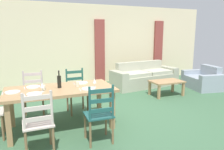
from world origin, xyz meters
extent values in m
cube|color=#3B6242|center=(0.00, 0.00, -0.01)|extent=(9.60, 9.60, 0.02)
cube|color=beige|center=(0.00, 3.30, 1.35)|extent=(9.60, 0.16, 2.70)
cube|color=brown|center=(0.56, 3.16, 1.10)|extent=(0.35, 0.08, 2.20)
cube|color=brown|center=(2.96, 3.16, 1.10)|extent=(0.35, 0.08, 2.20)
cube|color=#A98155|center=(-1.30, -0.13, 0.72)|extent=(1.90, 0.96, 0.05)
cube|color=#A98155|center=(-2.15, -0.51, 0.35)|extent=(0.08, 0.08, 0.70)
cube|color=#A98155|center=(-0.45, -0.51, 0.35)|extent=(0.08, 0.08, 0.70)
cube|color=#A98155|center=(-2.15, 0.25, 0.35)|extent=(0.08, 0.08, 0.70)
cube|color=#A98155|center=(-0.45, 0.25, 0.35)|extent=(0.08, 0.08, 0.70)
cube|color=beige|center=(-1.73, -0.87, 0.45)|extent=(0.43, 0.41, 0.03)
cylinder|color=brown|center=(-1.92, -0.70, 0.22)|extent=(0.04, 0.04, 0.43)
cylinder|color=brown|center=(-1.56, -0.69, 0.22)|extent=(0.04, 0.04, 0.43)
cylinder|color=brown|center=(-1.91, -1.04, 0.22)|extent=(0.04, 0.04, 0.43)
cylinder|color=brown|center=(-1.55, -1.03, 0.22)|extent=(0.04, 0.04, 0.43)
cylinder|color=beige|center=(-1.91, -1.04, 0.71)|extent=(0.04, 0.04, 0.50)
cylinder|color=beige|center=(-1.55, -1.03, 0.71)|extent=(0.04, 0.04, 0.50)
cube|color=beige|center=(-1.73, -1.04, 0.58)|extent=(0.38, 0.04, 0.06)
cube|color=beige|center=(-1.73, -1.04, 0.73)|extent=(0.38, 0.04, 0.06)
cube|color=beige|center=(-1.73, -1.04, 0.88)|extent=(0.38, 0.04, 0.06)
cube|color=#215551|center=(-0.83, -0.87, 0.45)|extent=(0.43, 0.41, 0.03)
cylinder|color=brown|center=(-1.00, -0.69, 0.22)|extent=(0.04, 0.04, 0.43)
cylinder|color=brown|center=(-0.64, -0.71, 0.22)|extent=(0.04, 0.04, 0.43)
cylinder|color=brown|center=(-1.01, -1.03, 0.22)|extent=(0.04, 0.04, 0.43)
cylinder|color=brown|center=(-0.65, -1.05, 0.22)|extent=(0.04, 0.04, 0.43)
cylinder|color=#215551|center=(-1.01, -1.03, 0.71)|extent=(0.04, 0.04, 0.50)
cylinder|color=#215551|center=(-0.65, -1.05, 0.71)|extent=(0.04, 0.04, 0.50)
cube|color=#215551|center=(-0.83, -1.04, 0.58)|extent=(0.38, 0.04, 0.06)
cube|color=#215551|center=(-0.83, -1.04, 0.73)|extent=(0.38, 0.04, 0.06)
cube|color=#215551|center=(-0.83, -1.04, 0.88)|extent=(0.38, 0.04, 0.06)
cube|color=beige|center=(-1.75, 0.59, 0.45)|extent=(0.44, 0.42, 0.03)
cylinder|color=brown|center=(-1.58, 0.41, 0.22)|extent=(0.04, 0.04, 0.43)
cylinder|color=brown|center=(-1.94, 0.43, 0.22)|extent=(0.04, 0.04, 0.43)
cylinder|color=brown|center=(-1.56, 0.75, 0.22)|extent=(0.04, 0.04, 0.43)
cylinder|color=brown|center=(-1.92, 0.77, 0.22)|extent=(0.04, 0.04, 0.43)
cylinder|color=beige|center=(-1.56, 0.75, 0.71)|extent=(0.04, 0.04, 0.50)
cylinder|color=beige|center=(-1.92, 0.77, 0.71)|extent=(0.04, 0.04, 0.50)
cube|color=beige|center=(-1.74, 0.76, 0.58)|extent=(0.38, 0.05, 0.06)
cube|color=beige|center=(-1.74, 0.76, 0.73)|extent=(0.38, 0.05, 0.06)
cube|color=beige|center=(-1.74, 0.76, 0.88)|extent=(0.38, 0.05, 0.06)
cube|color=#24594C|center=(-0.85, 0.53, 0.45)|extent=(0.44, 0.42, 0.03)
cylinder|color=brown|center=(-0.66, 0.37, 0.22)|extent=(0.04, 0.04, 0.43)
cylinder|color=brown|center=(-1.02, 0.35, 0.22)|extent=(0.04, 0.04, 0.43)
cylinder|color=brown|center=(-0.68, 0.71, 0.22)|extent=(0.04, 0.04, 0.43)
cylinder|color=brown|center=(-1.04, 0.69, 0.22)|extent=(0.04, 0.04, 0.43)
cylinder|color=#24594C|center=(-0.68, 0.71, 0.71)|extent=(0.04, 0.04, 0.50)
cylinder|color=#24594C|center=(-1.04, 0.69, 0.71)|extent=(0.04, 0.04, 0.50)
cube|color=#24594C|center=(-0.86, 0.70, 0.58)|extent=(0.38, 0.05, 0.06)
cube|color=#24594C|center=(-0.86, 0.70, 0.73)|extent=(0.38, 0.05, 0.06)
cube|color=#24594C|center=(-0.86, 0.70, 0.88)|extent=(0.38, 0.05, 0.06)
cylinder|color=brown|center=(-2.28, 0.07, 0.22)|extent=(0.04, 0.04, 0.43)
cylinder|color=brown|center=(-2.26, -0.29, 0.22)|extent=(0.04, 0.04, 0.43)
cylinder|color=white|center=(-1.75, -0.38, 0.76)|extent=(0.24, 0.24, 0.02)
cube|color=silver|center=(-1.90, -0.38, 0.75)|extent=(0.03, 0.17, 0.01)
cylinder|color=white|center=(-0.85, -0.38, 0.76)|extent=(0.24, 0.24, 0.02)
cube|color=silver|center=(-1.00, -0.38, 0.75)|extent=(0.03, 0.17, 0.01)
cylinder|color=white|center=(-1.75, 0.12, 0.76)|extent=(0.24, 0.24, 0.02)
cube|color=silver|center=(-1.90, 0.12, 0.75)|extent=(0.03, 0.17, 0.01)
cylinder|color=white|center=(-0.85, 0.12, 0.76)|extent=(0.24, 0.24, 0.02)
cube|color=silver|center=(-1.00, 0.12, 0.75)|extent=(0.02, 0.17, 0.01)
cylinder|color=white|center=(-2.08, -0.13, 0.76)|extent=(0.24, 0.24, 0.02)
cube|color=silver|center=(-2.23, -0.13, 0.75)|extent=(0.02, 0.17, 0.01)
cylinder|color=black|center=(-1.31, -0.09, 0.86)|extent=(0.07, 0.07, 0.22)
cylinder|color=black|center=(-1.31, -0.09, 1.01)|extent=(0.02, 0.02, 0.08)
cylinder|color=black|center=(-1.31, -0.09, 1.06)|extent=(0.03, 0.03, 0.02)
cylinder|color=white|center=(-1.61, -0.26, 0.75)|extent=(0.06, 0.06, 0.01)
cylinder|color=white|center=(-1.61, -0.26, 0.79)|extent=(0.01, 0.01, 0.07)
cone|color=white|center=(-1.61, -0.26, 0.87)|extent=(0.06, 0.06, 0.08)
cylinder|color=white|center=(-0.70, -0.28, 0.75)|extent=(0.06, 0.06, 0.01)
cylinder|color=white|center=(-0.70, -0.28, 0.79)|extent=(0.01, 0.01, 0.07)
cone|color=white|center=(-0.70, -0.28, 0.87)|extent=(0.06, 0.06, 0.08)
cylinder|color=beige|center=(-0.98, -0.12, 0.80)|extent=(0.07, 0.07, 0.09)
cylinder|color=beige|center=(-1.59, -0.16, 0.80)|extent=(0.07, 0.07, 0.09)
cube|color=#ABAB93|center=(1.76, 2.07, 0.20)|extent=(1.89, 1.04, 0.40)
cube|color=#ABAB93|center=(1.72, 2.37, 0.40)|extent=(1.81, 0.45, 0.80)
cube|color=#ABAB93|center=(2.77, 2.22, 0.29)|extent=(0.35, 0.83, 0.58)
cube|color=#ABAB93|center=(0.75, 1.93, 0.29)|extent=(0.35, 0.83, 0.58)
cube|color=beige|center=(2.21, 2.09, 0.46)|extent=(0.94, 0.75, 0.12)
cube|color=beige|center=(1.32, 1.96, 0.46)|extent=(0.94, 0.75, 0.12)
cube|color=#A98155|center=(1.78, 0.92, 0.40)|extent=(0.90, 0.56, 0.04)
cube|color=#A98155|center=(1.38, 0.69, 0.19)|extent=(0.06, 0.06, 0.38)
cube|color=#A98155|center=(2.18, 0.69, 0.19)|extent=(0.06, 0.06, 0.38)
cube|color=#A98155|center=(1.38, 1.15, 0.19)|extent=(0.06, 0.06, 0.38)
cube|color=#A98155|center=(2.18, 1.15, 0.19)|extent=(0.06, 0.06, 0.38)
cube|color=#929DA9|center=(3.31, 1.17, 0.19)|extent=(0.92, 0.92, 0.38)
cube|color=#929DA9|center=(3.60, 1.13, 0.36)|extent=(0.33, 0.82, 0.72)
cube|color=#929DA9|center=(3.23, 0.69, 0.26)|extent=(0.82, 0.31, 0.52)
cube|color=#929DA9|center=(3.39, 1.66, 0.26)|extent=(0.82, 0.31, 0.52)
camera|label=1|loc=(-1.81, -3.92, 1.70)|focal=34.17mm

